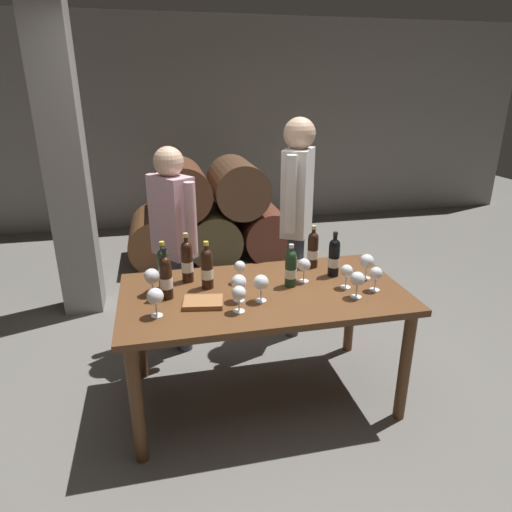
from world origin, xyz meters
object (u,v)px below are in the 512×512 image
(wine_bottle_4, at_px, (164,268))
(wine_glass_3, at_px, (239,283))
(wine_glass_6, at_px, (304,265))
(wine_bottle_0, at_px, (313,249))
(wine_glass_1, at_px, (152,277))
(wine_bottle_1, at_px, (334,257))
(taster_seated_left, at_px, (173,235))
(wine_glass_0, at_px, (155,297))
(sommelier_presenting, at_px, (297,210))
(wine_glass_9, at_px, (376,274))
(wine_glass_8, at_px, (240,267))
(wine_glass_2, at_px, (347,272))
(wine_glass_5, at_px, (261,283))
(wine_bottle_2, at_px, (166,277))
(wine_glass_4, at_px, (367,262))
(wine_bottle_5, at_px, (187,261))
(wine_glass_10, at_px, (239,294))
(wine_bottle_6, at_px, (207,268))
(tasting_notebook, at_px, (203,302))
(wine_glass_7, at_px, (357,280))
(dining_table, at_px, (263,304))
(wine_bottle_3, at_px, (291,268))

(wine_bottle_4, distance_m, wine_glass_3, 0.49)
(wine_glass_3, height_order, wine_glass_6, wine_glass_3)
(wine_bottle_0, relative_size, wine_glass_6, 1.89)
(wine_glass_1, xyz_separation_m, wine_glass_3, (0.48, -0.19, -0.00))
(wine_bottle_1, height_order, taster_seated_left, taster_seated_left)
(wine_glass_0, xyz_separation_m, sommelier_presenting, (1.07, 0.93, 0.17))
(wine_glass_9, bearing_deg, wine_glass_8, 159.56)
(wine_glass_2, distance_m, wine_glass_5, 0.55)
(wine_bottle_2, relative_size, wine_glass_4, 1.89)
(wine_bottle_0, bearing_deg, sommelier_presenting, 86.91)
(wine_bottle_2, distance_m, sommelier_presenting, 1.25)
(wine_bottle_2, relative_size, wine_glass_3, 1.92)
(wine_bottle_0, relative_size, wine_glass_2, 1.96)
(wine_bottle_1, bearing_deg, wine_glass_9, -59.28)
(wine_glass_5, bearing_deg, wine_glass_0, -174.87)
(wine_bottle_4, height_order, wine_bottle_5, wine_bottle_5)
(wine_bottle_2, xyz_separation_m, wine_glass_10, (0.38, -0.26, -0.03))
(wine_bottle_0, distance_m, wine_bottle_6, 0.76)
(wine_glass_6, height_order, sommelier_presenting, sommelier_presenting)
(wine_glass_5, xyz_separation_m, tasting_notebook, (-0.33, 0.03, -0.10))
(wine_bottle_1, distance_m, wine_glass_7, 0.33)
(wine_bottle_2, xyz_separation_m, wine_bottle_6, (0.25, 0.09, -0.00))
(wine_glass_5, height_order, taster_seated_left, taster_seated_left)
(dining_table, bearing_deg, wine_glass_8, 127.74)
(wine_bottle_0, xyz_separation_m, wine_glass_3, (-0.58, -0.40, -0.01))
(wine_glass_6, xyz_separation_m, wine_glass_7, (0.23, -0.28, 0.00))
(sommelier_presenting, bearing_deg, wine_bottle_5, -149.81)
(wine_bottle_6, bearing_deg, wine_bottle_1, 0.81)
(wine_glass_5, bearing_deg, wine_bottle_5, 135.75)
(wine_bottle_4, bearing_deg, wine_bottle_0, 7.64)
(wine_bottle_2, distance_m, wine_bottle_4, 0.14)
(wine_bottle_4, bearing_deg, wine_glass_7, -18.90)
(dining_table, bearing_deg, wine_bottle_0, 35.83)
(wine_bottle_0, xyz_separation_m, wine_bottle_3, (-0.23, -0.27, -0.01))
(wine_bottle_6, height_order, wine_glass_10, wine_bottle_6)
(wine_glass_2, height_order, wine_glass_10, wine_glass_10)
(wine_bottle_2, distance_m, wine_bottle_5, 0.26)
(wine_glass_0, relative_size, wine_glass_3, 1.01)
(wine_bottle_1, relative_size, wine_bottle_6, 0.99)
(wine_bottle_0, height_order, wine_bottle_5, wine_bottle_5)
(wine_glass_6, bearing_deg, dining_table, -164.69)
(wine_bottle_6, height_order, sommelier_presenting, sommelier_presenting)
(wine_glass_2, bearing_deg, tasting_notebook, -177.44)
(wine_bottle_6, height_order, wine_glass_1, wine_bottle_6)
(wine_glass_3, bearing_deg, wine_bottle_5, 127.31)
(wine_bottle_3, distance_m, wine_bottle_6, 0.51)
(wine_bottle_4, relative_size, taster_seated_left, 0.20)
(wine_bottle_3, relative_size, wine_bottle_5, 0.85)
(wine_bottle_0, relative_size, wine_glass_7, 1.84)
(wine_glass_7, relative_size, sommelier_presenting, 0.09)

